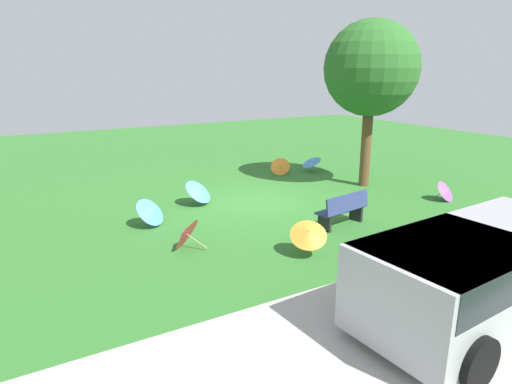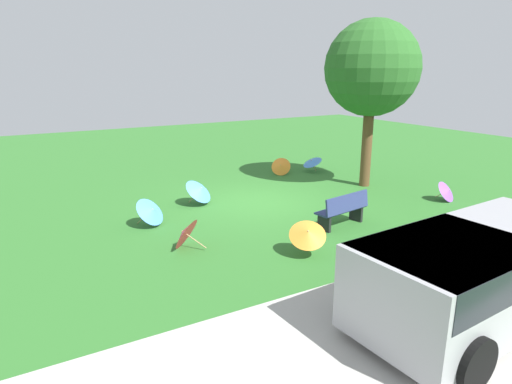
{
  "view_description": "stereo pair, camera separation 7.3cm",
  "coord_description": "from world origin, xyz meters",
  "px_view_note": "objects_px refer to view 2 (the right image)",
  "views": [
    {
      "loc": [
        6.79,
        11.44,
        4.05
      ],
      "look_at": [
        0.6,
        0.76,
        0.6
      ],
      "focal_mm": 31.14,
      "sensor_mm": 36.0,
      "label": 1
    },
    {
      "loc": [
        6.73,
        11.47,
        4.05
      ],
      "look_at": [
        0.6,
        0.76,
        0.6
      ],
      "focal_mm": 31.14,
      "sensor_mm": 36.0,
      "label": 2
    }
  ],
  "objects_px": {
    "parasol_orange_0": "(281,166)",
    "parasol_blue_2": "(200,190)",
    "park_bench": "(343,209)",
    "parasol_purple_0": "(448,191)",
    "parasol_red_0": "(184,233)",
    "parasol_orange_1": "(308,233)",
    "parasol_blue_1": "(312,161)",
    "parasol_blue_0": "(151,211)",
    "van_dark": "(474,271)",
    "shade_tree": "(372,69)"
  },
  "relations": [
    {
      "from": "parasol_orange_0",
      "to": "parasol_blue_2",
      "type": "xyz_separation_m",
      "value": [
        4.31,
        2.12,
        0.12
      ]
    },
    {
      "from": "park_bench",
      "to": "parasol_purple_0",
      "type": "distance_m",
      "value": 4.4
    },
    {
      "from": "parasol_red_0",
      "to": "parasol_orange_1",
      "type": "height_order",
      "value": "parasol_orange_1"
    },
    {
      "from": "parasol_orange_0",
      "to": "parasol_blue_1",
      "type": "bearing_deg",
      "value": 172.5
    },
    {
      "from": "parasol_red_0",
      "to": "parasol_orange_0",
      "type": "height_order",
      "value": "parasol_red_0"
    },
    {
      "from": "parasol_purple_0",
      "to": "parasol_blue_2",
      "type": "xyz_separation_m",
      "value": [
        6.91,
        -3.52,
        0.14
      ]
    },
    {
      "from": "parasol_red_0",
      "to": "parasol_blue_0",
      "type": "bearing_deg",
      "value": -83.36
    },
    {
      "from": "van_dark",
      "to": "parasol_blue_0",
      "type": "xyz_separation_m",
      "value": [
        3.14,
        -7.12,
        -0.48
      ]
    },
    {
      "from": "van_dark",
      "to": "parasol_blue_0",
      "type": "height_order",
      "value": "van_dark"
    },
    {
      "from": "shade_tree",
      "to": "parasol_red_0",
      "type": "height_order",
      "value": "shade_tree"
    },
    {
      "from": "park_bench",
      "to": "parasol_orange_0",
      "type": "bearing_deg",
      "value": -107.16
    },
    {
      "from": "parasol_blue_0",
      "to": "parasol_orange_1",
      "type": "relative_size",
      "value": 0.96
    },
    {
      "from": "shade_tree",
      "to": "parasol_purple_0",
      "type": "height_order",
      "value": "shade_tree"
    },
    {
      "from": "park_bench",
      "to": "parasol_purple_0",
      "type": "relative_size",
      "value": 1.98
    },
    {
      "from": "parasol_blue_1",
      "to": "parasol_blue_2",
      "type": "relative_size",
      "value": 0.69
    },
    {
      "from": "parasol_blue_1",
      "to": "park_bench",
      "type": "bearing_deg",
      "value": 60.53
    },
    {
      "from": "shade_tree",
      "to": "parasol_blue_2",
      "type": "distance_m",
      "value": 7.01
    },
    {
      "from": "parasol_red_0",
      "to": "parasol_blue_2",
      "type": "relative_size",
      "value": 0.81
    },
    {
      "from": "parasol_purple_0",
      "to": "parasol_blue_2",
      "type": "relative_size",
      "value": 0.71
    },
    {
      "from": "van_dark",
      "to": "parasol_orange_1",
      "type": "bearing_deg",
      "value": -78.2
    },
    {
      "from": "parasol_red_0",
      "to": "park_bench",
      "type": "bearing_deg",
      "value": 170.94
    },
    {
      "from": "parasol_purple_0",
      "to": "van_dark",
      "type": "bearing_deg",
      "value": 40.1
    },
    {
      "from": "van_dark",
      "to": "parasol_red_0",
      "type": "relative_size",
      "value": 4.96
    },
    {
      "from": "shade_tree",
      "to": "parasol_blue_0",
      "type": "relative_size",
      "value": 5.33
    },
    {
      "from": "parasol_purple_0",
      "to": "parasol_orange_0",
      "type": "bearing_deg",
      "value": -65.22
    },
    {
      "from": "van_dark",
      "to": "parasol_purple_0",
      "type": "distance_m",
      "value": 7.4
    },
    {
      "from": "parasol_blue_1",
      "to": "van_dark",
      "type": "bearing_deg",
      "value": 66.59
    },
    {
      "from": "parasol_blue_1",
      "to": "parasol_orange_0",
      "type": "relative_size",
      "value": 0.87
    },
    {
      "from": "shade_tree",
      "to": "parasol_blue_0",
      "type": "bearing_deg",
      "value": 2.77
    },
    {
      "from": "parasol_purple_0",
      "to": "parasol_blue_0",
      "type": "bearing_deg",
      "value": -15.07
    },
    {
      "from": "parasol_orange_0",
      "to": "parasol_purple_0",
      "type": "height_order",
      "value": "parasol_orange_0"
    },
    {
      "from": "parasol_orange_1",
      "to": "parasol_purple_0",
      "type": "bearing_deg",
      "value": -168.65
    },
    {
      "from": "park_bench",
      "to": "van_dark",
      "type": "bearing_deg",
      "value": 74.79
    },
    {
      "from": "parasol_purple_0",
      "to": "parasol_orange_1",
      "type": "xyz_separation_m",
      "value": [
        6.37,
        1.28,
        0.22
      ]
    },
    {
      "from": "parasol_blue_0",
      "to": "parasol_blue_1",
      "type": "relative_size",
      "value": 1.3
    },
    {
      "from": "parasol_blue_0",
      "to": "park_bench",
      "type": "bearing_deg",
      "value": 150.15
    },
    {
      "from": "shade_tree",
      "to": "parasol_red_0",
      "type": "xyz_separation_m",
      "value": [
        7.65,
        2.24,
        -3.64
      ]
    },
    {
      "from": "parasol_purple_0",
      "to": "parasol_orange_1",
      "type": "relative_size",
      "value": 0.76
    },
    {
      "from": "parasol_blue_0",
      "to": "parasol_orange_1",
      "type": "distance_m",
      "value": 4.37
    },
    {
      "from": "van_dark",
      "to": "parasol_blue_2",
      "type": "height_order",
      "value": "van_dark"
    },
    {
      "from": "parasol_orange_0",
      "to": "parasol_orange_1",
      "type": "distance_m",
      "value": 7.88
    },
    {
      "from": "parasol_orange_0",
      "to": "park_bench",
      "type": "bearing_deg",
      "value": 72.84
    },
    {
      "from": "shade_tree",
      "to": "parasol_orange_1",
      "type": "relative_size",
      "value": 5.11
    },
    {
      "from": "park_bench",
      "to": "parasol_blue_2",
      "type": "xyz_separation_m",
      "value": [
        2.52,
        -3.67,
        0.0
      ]
    },
    {
      "from": "parasol_blue_0",
      "to": "parasol_orange_0",
      "type": "height_order",
      "value": "parasol_blue_0"
    },
    {
      "from": "parasol_orange_1",
      "to": "van_dark",
      "type": "bearing_deg",
      "value": 101.8
    },
    {
      "from": "parasol_blue_1",
      "to": "parasol_orange_1",
      "type": "xyz_separation_m",
      "value": [
        5.15,
        6.73,
        0.12
      ]
    },
    {
      "from": "parasol_orange_0",
      "to": "parasol_orange_1",
      "type": "xyz_separation_m",
      "value": [
        3.76,
        6.92,
        0.19
      ]
    },
    {
      "from": "parasol_red_0",
      "to": "parasol_purple_0",
      "type": "distance_m",
      "value": 8.58
    },
    {
      "from": "shade_tree",
      "to": "parasol_orange_0",
      "type": "distance_m",
      "value": 4.97
    }
  ]
}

